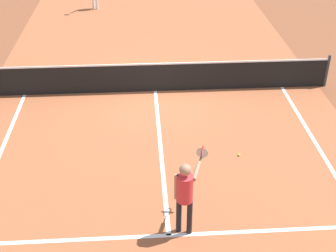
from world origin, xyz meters
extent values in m
plane|color=brown|center=(0.00, 0.00, 0.00)|extent=(60.00, 60.00, 0.00)
cube|color=#9E5433|center=(0.00, 0.00, 0.00)|extent=(10.62, 24.40, 0.00)
cube|color=white|center=(0.00, -6.40, 0.00)|extent=(8.22, 0.10, 0.01)
cube|color=white|center=(0.00, -3.20, 0.00)|extent=(0.10, 6.40, 0.01)
cylinder|color=#33383D|center=(5.51, 0.00, 0.54)|extent=(0.09, 0.09, 1.07)
cube|color=black|center=(0.00, 0.00, 0.46)|extent=(11.03, 0.02, 0.91)
cube|color=white|center=(0.00, 0.00, 0.94)|extent=(11.03, 0.03, 0.05)
cylinder|color=black|center=(0.21, -6.28, 0.42)|extent=(0.11, 0.11, 0.84)
cylinder|color=black|center=(0.42, -6.34, 0.42)|extent=(0.11, 0.11, 0.84)
cylinder|color=red|center=(0.32, -6.31, 1.13)|extent=(0.32, 0.32, 0.59)
sphere|color=#A87A5B|center=(0.32, -6.31, 1.58)|extent=(0.23, 0.23, 0.23)
cylinder|color=#A87A5B|center=(0.15, -6.26, 1.14)|extent=(0.08, 0.08, 0.57)
cylinder|color=#A87A5B|center=(0.56, -6.09, 1.37)|extent=(0.25, 0.57, 0.08)
cylinder|color=black|center=(0.68, -5.71, 1.37)|extent=(0.09, 0.22, 0.03)
torus|color=red|center=(0.75, -5.48, 1.37)|extent=(0.10, 0.28, 0.28)
cylinder|color=silver|center=(0.75, -5.48, 1.37)|extent=(0.24, 0.08, 0.25)
cylinder|color=white|center=(-2.36, 8.62, 0.37)|extent=(0.11, 0.11, 0.74)
cylinder|color=white|center=(-2.55, 8.74, 0.37)|extent=(0.11, 0.11, 0.74)
sphere|color=#CCE033|center=(1.97, -3.73, 0.03)|extent=(0.07, 0.07, 0.07)
camera|label=1|loc=(-0.47, -13.29, 6.86)|focal=50.00mm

